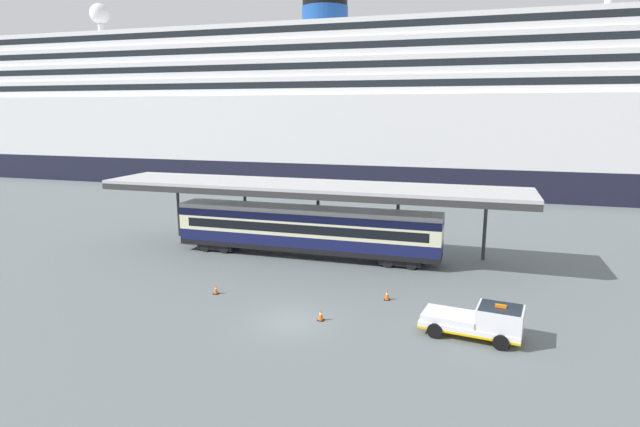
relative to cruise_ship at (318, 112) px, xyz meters
The scene contains 8 objects.
ground_plane 61.01m from the cruise_ship, 74.26° to the right, with size 400.00×400.00×0.00m, color slate.
cruise_ship is the anchor object (origin of this frame).
platform_canopy 46.49m from the cruise_ship, 73.80° to the right, with size 34.80×6.34×5.98m.
train_carriage 47.44m from the cruise_ship, 73.95° to the right, with size 21.75×2.81×4.11m.
service_truck 63.52m from the cruise_ship, 64.89° to the right, with size 5.43×2.81×2.02m.
traffic_cone_near 56.83m from the cruise_ship, 79.66° to the right, with size 0.36×0.36×0.66m.
traffic_cone_mid 60.73m from the cruise_ship, 72.61° to the right, with size 0.36×0.36×0.72m.
traffic_cone_far 57.70m from the cruise_ship, 68.31° to the right, with size 0.36×0.36×0.70m.
Camera 1 is at (9.68, -25.91, 11.87)m, focal length 28.98 mm.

